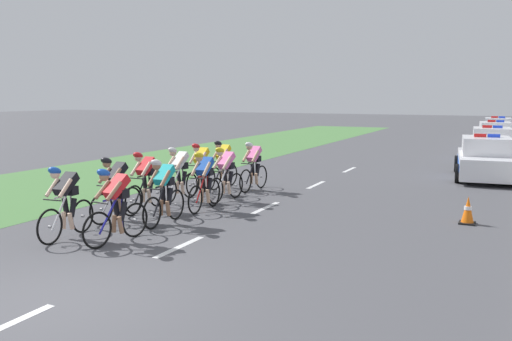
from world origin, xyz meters
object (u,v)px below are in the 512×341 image
Objects in this scene: cyclist_seventh at (179,173)px; cyclist_eleventh at (223,163)px; cyclist_ninth at (201,167)px; police_car_nearest at (485,159)px; traffic_cone_near at (468,211)px; cyclist_lead at (65,201)px; cyclist_second at (115,204)px; cyclist_sixth at (204,180)px; cyclist_fourth at (163,190)px; cyclist_third at (116,188)px; cyclist_eighth at (225,173)px; cyclist_tenth at (253,165)px; police_car_second at (491,145)px; cyclist_fifth at (145,180)px; police_car_third at (495,136)px; police_car_furthest at (497,130)px.

cyclist_seventh is 1.00× the size of cyclist_eleventh.
cyclist_ninth is 1.00× the size of cyclist_eleventh.
police_car_nearest reaches higher than traffic_cone_near.
cyclist_lead is 1.00× the size of cyclist_second.
cyclist_eleventh is at bearing 111.12° from cyclist_sixth.
cyclist_third is at bearing -171.77° from cyclist_fourth.
cyclist_sixth is at bearing 89.92° from cyclist_second.
cyclist_sixth is (0.05, 1.69, 0.00)m from cyclist_fourth.
cyclist_fourth is 6.96m from traffic_cone_near.
cyclist_second is (1.13, 0.20, 0.00)m from cyclist_lead.
cyclist_third is at bearing -110.35° from cyclist_eighth.
cyclist_tenth is 2.69× the size of traffic_cone_near.
cyclist_seventh is 16.03m from police_car_second.
cyclist_second and cyclist_eighth have the same top height.
cyclist_fourth is at bearing -70.74° from cyclist_ninth.
cyclist_tenth is 8.56m from police_car_nearest.
cyclist_fifth is 0.38× the size of police_car_nearest.
cyclist_seventh is 1.29m from cyclist_ninth.
cyclist_eleventh is at bearing 88.51° from cyclist_seventh.
police_car_third reaches higher than cyclist_tenth.
cyclist_eleventh is (0.06, 2.38, 0.00)m from cyclist_seventh.
cyclist_fifth is at bearing -90.35° from cyclist_ninth.
cyclist_third is 1.00× the size of cyclist_ninth.
cyclist_eleventh is at bearing 89.16° from cyclist_third.
traffic_cone_near is (6.19, 4.73, -0.48)m from cyclist_second.
cyclist_fourth is at bearing -120.80° from police_car_nearest.
cyclist_ninth is 1.00× the size of cyclist_tenth.
police_car_furthest reaches higher than cyclist_sixth.
cyclist_fifth is 0.39× the size of police_car_furthest.
traffic_cone_near is (-0.04, -7.49, -0.37)m from police_car_nearest.
cyclist_second is 31.06m from police_car_furthest.
cyclist_seventh and cyclist_eighth have the same top height.
cyclist_ninth and cyclist_eleventh have the same top height.
cyclist_ninth is (-1.30, 3.72, 0.00)m from cyclist_fourth.
cyclist_second and cyclist_tenth have the same top height.
cyclist_lead is 1.00× the size of cyclist_eighth.
police_car_furthest is at bearing 73.16° from cyclist_ninth.
cyclist_tenth is (-0.02, 1.81, 0.00)m from cyclist_eighth.
police_car_furthest is at bearing 74.67° from cyclist_fifth.
cyclist_eighth is 0.39× the size of police_car_furthest.
cyclist_lead and cyclist_seventh have the same top height.
traffic_cone_near is (7.32, 4.93, -0.48)m from cyclist_lead.
cyclist_ninth is (0.02, 2.67, 0.00)m from cyclist_fifth.
cyclist_third is at bearing -88.95° from cyclist_ninth.
cyclist_fourth is (1.23, 0.18, 0.00)m from cyclist_third.
cyclist_lead is at bearing -98.61° from cyclist_tenth.
cyclist_lead is 0.38× the size of police_car_second.
cyclist_eleventh is 7.61m from traffic_cone_near.
cyclist_second is 1.00× the size of cyclist_third.
cyclist_third is (-1.27, 1.50, 0.00)m from cyclist_second.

